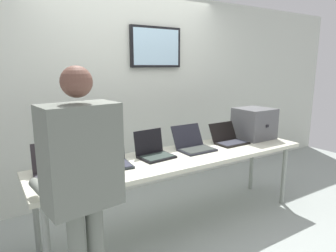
{
  "coord_description": "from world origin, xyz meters",
  "views": [
    {
      "loc": [
        -1.62,
        -2.33,
        1.65
      ],
      "look_at": [
        -0.03,
        0.18,
        1.03
      ],
      "focal_mm": 31.52,
      "sensor_mm": 36.0,
      "label": 1
    }
  ],
  "objects_px": {
    "laptop_station_2": "(154,151)",
    "laptop_station_1": "(109,159)",
    "equipment_box": "(254,123)",
    "laptop_station_3": "(193,144)",
    "coffee_mug": "(104,176)",
    "laptop_station_0": "(53,169)",
    "person": "(82,175)",
    "workbench": "(180,160)",
    "laptop_station_4": "(229,139)"
  },
  "relations": [
    {
      "from": "workbench",
      "to": "laptop_station_4",
      "type": "height_order",
      "value": "laptop_station_4"
    },
    {
      "from": "laptop_station_1",
      "to": "person",
      "type": "relative_size",
      "value": 0.23
    },
    {
      "from": "laptop_station_2",
      "to": "person",
      "type": "relative_size",
      "value": 0.21
    },
    {
      "from": "equipment_box",
      "to": "coffee_mug",
      "type": "height_order",
      "value": "equipment_box"
    },
    {
      "from": "laptop_station_3",
      "to": "equipment_box",
      "type": "bearing_deg",
      "value": 0.58
    },
    {
      "from": "laptop_station_2",
      "to": "equipment_box",
      "type": "bearing_deg",
      "value": 0.3
    },
    {
      "from": "laptop_station_1",
      "to": "laptop_station_0",
      "type": "bearing_deg",
      "value": -179.36
    },
    {
      "from": "laptop_station_1",
      "to": "laptop_station_3",
      "type": "height_order",
      "value": "laptop_station_1"
    },
    {
      "from": "laptop_station_0",
      "to": "person",
      "type": "relative_size",
      "value": 0.22
    },
    {
      "from": "laptop_station_2",
      "to": "laptop_station_3",
      "type": "height_order",
      "value": "laptop_station_2"
    },
    {
      "from": "workbench",
      "to": "coffee_mug",
      "type": "distance_m",
      "value": 0.93
    },
    {
      "from": "laptop_station_0",
      "to": "person",
      "type": "distance_m",
      "value": 0.73
    },
    {
      "from": "laptop_station_0",
      "to": "equipment_box",
      "type": "bearing_deg",
      "value": 0.55
    },
    {
      "from": "laptop_station_4",
      "to": "coffee_mug",
      "type": "bearing_deg",
      "value": -168.01
    },
    {
      "from": "person",
      "to": "laptop_station_0",
      "type": "bearing_deg",
      "value": 92.75
    },
    {
      "from": "workbench",
      "to": "person",
      "type": "distance_m",
      "value": 1.35
    },
    {
      "from": "workbench",
      "to": "coffee_mug",
      "type": "xyz_separation_m",
      "value": [
        -0.89,
        -0.25,
        0.1
      ]
    },
    {
      "from": "workbench",
      "to": "coffee_mug",
      "type": "bearing_deg",
      "value": -164.26
    },
    {
      "from": "laptop_station_2",
      "to": "laptop_station_4",
      "type": "height_order",
      "value": "laptop_station_2"
    },
    {
      "from": "laptop_station_3",
      "to": "coffee_mug",
      "type": "xyz_separation_m",
      "value": [
        -1.12,
        -0.35,
        -0.01
      ]
    },
    {
      "from": "laptop_station_1",
      "to": "laptop_station_4",
      "type": "distance_m",
      "value": 1.46
    },
    {
      "from": "equipment_box",
      "to": "laptop_station_4",
      "type": "bearing_deg",
      "value": -178.16
    },
    {
      "from": "person",
      "to": "laptop_station_1",
      "type": "bearing_deg",
      "value": 58.07
    },
    {
      "from": "equipment_box",
      "to": "coffee_mug",
      "type": "relative_size",
      "value": 4.69
    },
    {
      "from": "equipment_box",
      "to": "laptop_station_0",
      "type": "relative_size",
      "value": 1.18
    },
    {
      "from": "workbench",
      "to": "laptop_station_1",
      "type": "bearing_deg",
      "value": 172.58
    },
    {
      "from": "laptop_station_1",
      "to": "laptop_station_2",
      "type": "xyz_separation_m",
      "value": [
        0.47,
        0.01,
        -0.0
      ]
    },
    {
      "from": "laptop_station_2",
      "to": "laptop_station_1",
      "type": "bearing_deg",
      "value": -178.77
    },
    {
      "from": "equipment_box",
      "to": "laptop_station_3",
      "type": "relative_size",
      "value": 1.14
    },
    {
      "from": "equipment_box",
      "to": "laptop_station_4",
      "type": "height_order",
      "value": "equipment_box"
    },
    {
      "from": "coffee_mug",
      "to": "laptop_station_3",
      "type": "bearing_deg",
      "value": 17.33
    },
    {
      "from": "laptop_station_0",
      "to": "laptop_station_2",
      "type": "height_order",
      "value": "laptop_station_2"
    },
    {
      "from": "laptop_station_3",
      "to": "laptop_station_4",
      "type": "height_order",
      "value": "laptop_station_3"
    },
    {
      "from": "laptop_station_1",
      "to": "laptop_station_2",
      "type": "distance_m",
      "value": 0.47
    },
    {
      "from": "workbench",
      "to": "laptop_station_2",
      "type": "distance_m",
      "value": 0.29
    },
    {
      "from": "laptop_station_1",
      "to": "laptop_station_2",
      "type": "height_order",
      "value": "laptop_station_1"
    },
    {
      "from": "person",
      "to": "laptop_station_3",
      "type": "bearing_deg",
      "value": 27.33
    },
    {
      "from": "coffee_mug",
      "to": "laptop_station_1",
      "type": "bearing_deg",
      "value": 63.35
    },
    {
      "from": "laptop_station_0",
      "to": "laptop_station_2",
      "type": "relative_size",
      "value": 1.03
    },
    {
      "from": "workbench",
      "to": "laptop_station_0",
      "type": "distance_m",
      "value": 1.2
    },
    {
      "from": "laptop_station_3",
      "to": "person",
      "type": "relative_size",
      "value": 0.22
    },
    {
      "from": "laptop_station_0",
      "to": "laptop_station_3",
      "type": "xyz_separation_m",
      "value": [
        1.43,
        0.01,
        -0.0
      ]
    },
    {
      "from": "laptop_station_3",
      "to": "person",
      "type": "distance_m",
      "value": 1.58
    },
    {
      "from": "workbench",
      "to": "person",
      "type": "xyz_separation_m",
      "value": [
        -1.16,
        -0.62,
        0.29
      ]
    },
    {
      "from": "laptop_station_2",
      "to": "laptop_station_3",
      "type": "relative_size",
      "value": 0.95
    },
    {
      "from": "person",
      "to": "coffee_mug",
      "type": "height_order",
      "value": "person"
    },
    {
      "from": "laptop_station_0",
      "to": "laptop_station_1",
      "type": "distance_m",
      "value": 0.48
    },
    {
      "from": "laptop_station_1",
      "to": "coffee_mug",
      "type": "bearing_deg",
      "value": -116.65
    },
    {
      "from": "laptop_station_0",
      "to": "workbench",
      "type": "bearing_deg",
      "value": -4.21
    },
    {
      "from": "equipment_box",
      "to": "laptop_station_2",
      "type": "bearing_deg",
      "value": -179.7
    }
  ]
}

